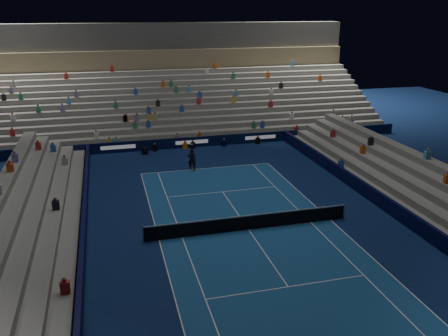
% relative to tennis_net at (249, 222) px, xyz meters
% --- Properties ---
extents(ground, '(90.00, 90.00, 0.00)m').
position_rel_tennis_net_xyz_m(ground, '(0.00, 0.00, -0.50)').
color(ground, '#0B1B45').
rests_on(ground, ground).
extents(court_surface, '(10.97, 23.77, 0.01)m').
position_rel_tennis_net_xyz_m(court_surface, '(0.00, 0.00, -0.50)').
color(court_surface, navy).
rests_on(court_surface, ground).
extents(sponsor_barrier_far, '(44.00, 0.25, 1.00)m').
position_rel_tennis_net_xyz_m(sponsor_barrier_far, '(0.00, 18.50, -0.00)').
color(sponsor_barrier_far, black).
rests_on(sponsor_barrier_far, ground).
extents(sponsor_barrier_east, '(0.25, 37.00, 1.00)m').
position_rel_tennis_net_xyz_m(sponsor_barrier_east, '(9.70, 0.00, -0.00)').
color(sponsor_barrier_east, black).
rests_on(sponsor_barrier_east, ground).
extents(sponsor_barrier_west, '(0.25, 37.00, 1.00)m').
position_rel_tennis_net_xyz_m(sponsor_barrier_west, '(-9.70, 0.00, -0.00)').
color(sponsor_barrier_west, '#080A32').
rests_on(sponsor_barrier_west, ground).
extents(grandstand_main, '(44.00, 15.20, 11.20)m').
position_rel_tennis_net_xyz_m(grandstand_main, '(0.00, 27.90, 2.87)').
color(grandstand_main, slate).
rests_on(grandstand_main, ground).
extents(grandstand_east, '(5.00, 37.00, 2.50)m').
position_rel_tennis_net_xyz_m(grandstand_east, '(13.17, 0.00, 0.41)').
color(grandstand_east, slate).
rests_on(grandstand_east, ground).
extents(grandstand_west, '(5.00, 37.00, 2.50)m').
position_rel_tennis_net_xyz_m(grandstand_west, '(-13.17, 0.00, 0.41)').
color(grandstand_west, gray).
rests_on(grandstand_west, ground).
extents(tennis_net, '(12.90, 0.10, 1.10)m').
position_rel_tennis_net_xyz_m(tennis_net, '(0.00, 0.00, 0.00)').
color(tennis_net, '#B2B2B7').
rests_on(tennis_net, ground).
extents(tennis_player, '(0.79, 0.63, 1.91)m').
position_rel_tennis_net_xyz_m(tennis_player, '(-1.27, 11.67, 0.45)').
color(tennis_player, black).
rests_on(tennis_player, ground).
extents(broadcast_camera, '(0.60, 0.99, 0.62)m').
position_rel_tennis_net_xyz_m(broadcast_camera, '(-4.65, 17.32, -0.18)').
color(broadcast_camera, black).
rests_on(broadcast_camera, ground).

